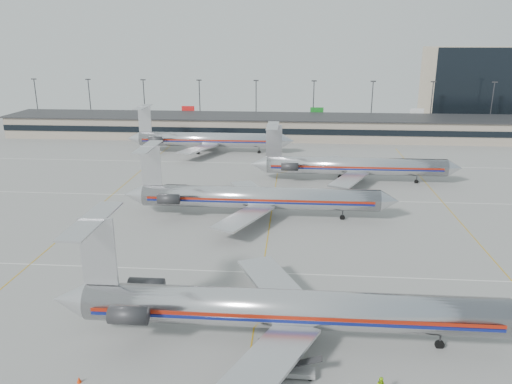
# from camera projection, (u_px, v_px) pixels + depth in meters

# --- Properties ---
(ground) EXTENTS (260.00, 260.00, 0.00)m
(ground) POSITION_uv_depth(u_px,v_px,m) (256.00, 315.00, 52.33)
(ground) COLOR gray
(ground) RESTS_ON ground
(apron_markings) EXTENTS (160.00, 0.15, 0.02)m
(apron_markings) POSITION_uv_depth(u_px,v_px,m) (262.00, 273.00, 61.84)
(apron_markings) COLOR silver
(apron_markings) RESTS_ON ground
(terminal) EXTENTS (162.00, 17.00, 6.25)m
(terminal) POSITION_uv_depth(u_px,v_px,m) (283.00, 127.00, 144.66)
(terminal) COLOR gray
(terminal) RESTS_ON ground
(light_mast_row) EXTENTS (163.60, 0.40, 15.28)m
(light_mast_row) POSITION_uv_depth(u_px,v_px,m) (285.00, 102.00, 156.40)
(light_mast_row) COLOR #38383D
(light_mast_row) RESTS_ON ground
(distant_building) EXTENTS (30.00, 20.00, 25.00)m
(distant_building) POSITION_uv_depth(u_px,v_px,m) (473.00, 86.00, 165.70)
(distant_building) COLOR tan
(distant_building) RESTS_ON ground
(jet_foreground) EXTENTS (46.34, 27.29, 12.13)m
(jet_foreground) POSITION_uv_depth(u_px,v_px,m) (282.00, 308.00, 46.98)
(jet_foreground) COLOR silver
(jet_foreground) RESTS_ON ground
(jet_second_row) EXTENTS (44.36, 26.12, 11.61)m
(jet_second_row) POSITION_uv_depth(u_px,v_px,m) (254.00, 197.00, 80.03)
(jet_second_row) COLOR silver
(jet_second_row) RESTS_ON ground
(jet_third_row) EXTENTS (42.01, 25.84, 11.49)m
(jet_third_row) POSITION_uv_depth(u_px,v_px,m) (351.00, 166.00, 99.83)
(jet_third_row) COLOR silver
(jet_third_row) RESTS_ON ground
(jet_back_row) EXTENTS (42.44, 26.10, 11.60)m
(jet_back_row) POSITION_uv_depth(u_px,v_px,m) (207.00, 139.00, 125.58)
(jet_back_row) COLOR silver
(jet_back_row) RESTS_ON ground
(belt_loader) EXTENTS (3.79, 1.21, 2.00)m
(belt_loader) POSITION_uv_depth(u_px,v_px,m) (297.00, 371.00, 42.77)
(belt_loader) COLOR gray
(belt_loader) RESTS_ON ground
(ramp_worker_near) EXTENTS (0.78, 0.66, 1.82)m
(ramp_worker_near) POSITION_uv_depth(u_px,v_px,m) (295.00, 349.00, 45.21)
(ramp_worker_near) COLOR #81CD13
(ramp_worker_near) RESTS_ON ground
(cone_left) EXTENTS (0.53, 0.53, 0.55)m
(cone_left) POSITION_uv_depth(u_px,v_px,m) (79.00, 380.00, 42.10)
(cone_left) COLOR red
(cone_left) RESTS_ON ground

